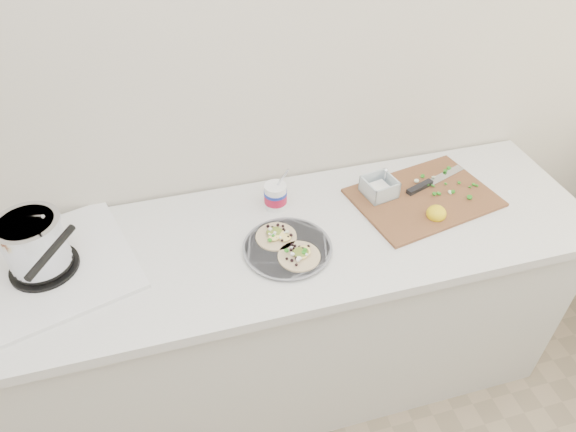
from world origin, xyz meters
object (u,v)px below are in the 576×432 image
object	(u,v)px
taco_plate	(287,246)
tub	(276,193)
stove	(39,253)
cutboard	(419,194)

from	to	relation	value
taco_plate	tub	world-z (taller)	tub
taco_plate	tub	xyz separation A→B (m)	(0.02, 0.23, 0.05)
stove	tub	size ratio (longest dim) A/B	3.34
tub	cutboard	bearing A→B (deg)	-9.82
stove	cutboard	bearing A→B (deg)	-15.12
tub	cutboard	world-z (taller)	tub
cutboard	taco_plate	bearing A→B (deg)	-177.16
stove	taco_plate	distance (m)	0.78
cutboard	stove	bearing A→B (deg)	169.95
taco_plate	cutboard	world-z (taller)	cutboard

